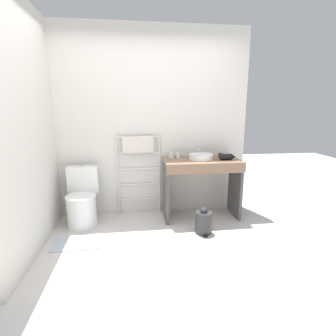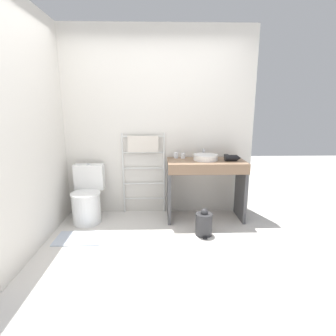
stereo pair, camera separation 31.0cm
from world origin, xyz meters
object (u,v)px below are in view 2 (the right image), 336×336
object	(u,v)px
toilet	(87,199)
cup_near_wall	(176,155)
cup_near_edge	(183,156)
trash_bin	(204,223)
hair_dryer	(231,158)
towel_radiator	(143,156)
sink_basin	(205,157)

from	to	relation	value
toilet	cup_near_wall	bearing A→B (deg)	10.35
cup_near_wall	cup_near_edge	bearing A→B (deg)	-13.32
cup_near_wall	trash_bin	world-z (taller)	cup_near_wall
hair_dryer	trash_bin	bearing A→B (deg)	-132.36
trash_bin	towel_radiator	bearing A→B (deg)	136.58
sink_basin	cup_near_edge	bearing A→B (deg)	154.65
toilet	towel_radiator	xyz separation A→B (m)	(0.76, 0.27, 0.55)
cup_near_edge	toilet	bearing A→B (deg)	-171.36
trash_bin	cup_near_wall	bearing A→B (deg)	114.26
toilet	sink_basin	distance (m)	1.72
toilet	sink_basin	world-z (taller)	sink_basin
trash_bin	toilet	bearing A→B (deg)	163.28
toilet	cup_near_wall	size ratio (longest dim) A/B	9.66
cup_near_wall	hair_dryer	xyz separation A→B (m)	(0.74, -0.22, 0.00)
towel_radiator	cup_near_edge	world-z (taller)	towel_radiator
sink_basin	cup_near_wall	world-z (taller)	cup_near_wall
sink_basin	toilet	bearing A→B (deg)	-177.85
towel_radiator	cup_near_wall	distance (m)	0.47
toilet	cup_near_edge	xyz separation A→B (m)	(1.33, 0.20, 0.56)
sink_basin	cup_near_edge	world-z (taller)	sink_basin
toilet	towel_radiator	distance (m)	0.98
cup_near_wall	trash_bin	distance (m)	1.05
cup_near_edge	towel_radiator	bearing A→B (deg)	172.95
sink_basin	cup_near_wall	size ratio (longest dim) A/B	4.14
towel_radiator	cup_near_wall	world-z (taller)	towel_radiator
toilet	hair_dryer	world-z (taller)	hair_dryer
trash_bin	sink_basin	bearing A→B (deg)	80.84
towel_radiator	hair_dryer	world-z (taller)	towel_radiator
sink_basin	cup_near_wall	distance (m)	0.43
sink_basin	trash_bin	bearing A→B (deg)	-99.16
hair_dryer	sink_basin	bearing A→B (deg)	170.86
cup_near_wall	trash_bin	xyz separation A→B (m)	(0.31, -0.69, -0.73)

